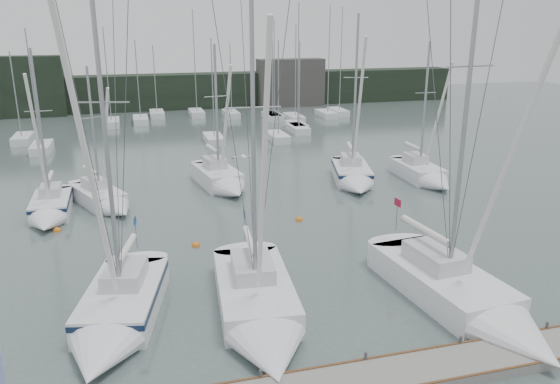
{
  "coord_description": "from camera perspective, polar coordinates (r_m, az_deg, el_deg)",
  "views": [
    {
      "loc": [
        -5.69,
        -20.0,
        12.38
      ],
      "look_at": [
        1.2,
        5.0,
        4.24
      ],
      "focal_mm": 35.0,
      "sensor_mm": 36.0,
      "label": 1
    }
  ],
  "objects": [
    {
      "name": "sailboat_near_left",
      "position": [
        24.1,
        -16.89,
        -12.57
      ],
      "size": [
        4.89,
        9.34,
        15.84
      ],
      "rotation": [
        0.0,
        0.0,
        -0.22
      ],
      "color": "silver",
      "rests_on": "ground"
    },
    {
      "name": "sailboat_mid_d",
      "position": [
        43.32,
        7.72,
        1.54
      ],
      "size": [
        4.59,
        8.29,
        13.83
      ],
      "rotation": [
        0.0,
        0.0,
        -0.25
      ],
      "color": "silver",
      "rests_on": "ground"
    },
    {
      "name": "far_building_left",
      "position": [
        81.7,
        -25.82,
        9.85
      ],
      "size": [
        12.0,
        3.0,
        8.0
      ],
      "primitive_type": "cube",
      "color": "black",
      "rests_on": "ground"
    },
    {
      "name": "sailboat_mid_c",
      "position": [
        42.01,
        -5.96,
        1.09
      ],
      "size": [
        3.86,
        7.82,
        11.61
      ],
      "rotation": [
        0.0,
        0.0,
        0.17
      ],
      "color": "silver",
      "rests_on": "ground"
    },
    {
      "name": "buoy_a",
      "position": [
        31.93,
        -8.77,
        -5.6
      ],
      "size": [
        0.5,
        0.5,
        0.5
      ],
      "primitive_type": "sphere",
      "color": "#CF6A12",
      "rests_on": "ground"
    },
    {
      "name": "sailboat_mid_e",
      "position": [
        45.04,
        15.0,
        1.64
      ],
      "size": [
        2.63,
        7.49,
        11.72
      ],
      "rotation": [
        0.0,
        0.0,
        -0.01
      ],
      "color": "silver",
      "rests_on": "ground"
    },
    {
      "name": "sailboat_near_center",
      "position": [
        23.44,
        -1.98,
        -12.85
      ],
      "size": [
        4.19,
        10.64,
        15.46
      ],
      "rotation": [
        0.0,
        0.0,
        -0.09
      ],
      "color": "silver",
      "rests_on": "ground"
    },
    {
      "name": "sailboat_near_right",
      "position": [
        25.58,
        19.59,
        -11.0
      ],
      "size": [
        4.38,
        11.42,
        17.97
      ],
      "rotation": [
        0.0,
        0.0,
        0.1
      ],
      "color": "silver",
      "rests_on": "ground"
    },
    {
      "name": "buoy_c",
      "position": [
        36.43,
        -22.26,
        -3.79
      ],
      "size": [
        0.48,
        0.48,
        0.48
      ],
      "primitive_type": "sphere",
      "color": "#CF6A12",
      "rests_on": "ground"
    },
    {
      "name": "mast_forest",
      "position": [
        65.18,
        -12.75,
        6.49
      ],
      "size": [
        52.13,
        26.28,
        14.47
      ],
      "color": "silver",
      "rests_on": "ground"
    },
    {
      "name": "sailboat_mid_b",
      "position": [
        39.44,
        -17.73,
        -0.92
      ],
      "size": [
        5.03,
        7.45,
        10.3
      ],
      "rotation": [
        0.0,
        0.0,
        0.42
      ],
      "color": "silver",
      "rests_on": "ground"
    },
    {
      "name": "far_treeline",
      "position": [
        82.78,
        -11.54,
        10.24
      ],
      "size": [
        90.0,
        4.0,
        5.0
      ],
      "primitive_type": "cube",
      "color": "black",
      "rests_on": "ground"
    },
    {
      "name": "buoy_b",
      "position": [
        35.54,
        1.99,
        -2.96
      ],
      "size": [
        0.48,
        0.48,
        0.48
      ],
      "primitive_type": "sphere",
      "color": "#CF6A12",
      "rests_on": "ground"
    },
    {
      "name": "sailboat_mid_a",
      "position": [
        38.61,
        -22.94,
        -1.8
      ],
      "size": [
        2.45,
        6.93,
        11.58
      ],
      "rotation": [
        0.0,
        0.0,
        0.01
      ],
      "color": "silver",
      "rests_on": "ground"
    },
    {
      "name": "ground",
      "position": [
        24.2,
        0.41,
        -13.34
      ],
      "size": [
        160.0,
        160.0,
        0.0
      ],
      "primitive_type": "plane",
      "color": "#4D5E5A",
      "rests_on": "ground"
    },
    {
      "name": "seagull",
      "position": [
        24.2,
        -3.85,
        3.7
      ],
      "size": [
        1.0,
        0.45,
        0.2
      ],
      "rotation": [
        0.0,
        0.0,
        0.09
      ],
      "color": "white",
      "rests_on": "ground"
    },
    {
      "name": "far_building_right",
      "position": [
        83.9,
        1.1,
        11.36
      ],
      "size": [
        10.0,
        3.0,
        7.0
      ],
      "primitive_type": "cube",
      "color": "#403E3B",
      "rests_on": "ground"
    }
  ]
}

